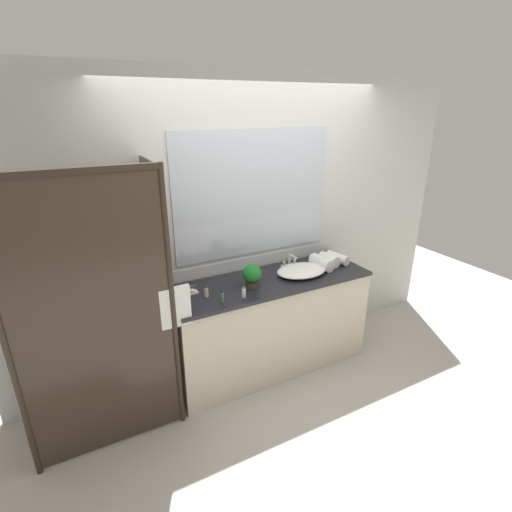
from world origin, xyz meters
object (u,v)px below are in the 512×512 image
at_px(soap_dish, 191,292).
at_px(rolled_towel_middle, 329,260).
at_px(amenity_bottle_conditioner, 206,292).
at_px(amenity_bottle_body_wash, 244,292).
at_px(rolled_towel_far_edge, 322,263).
at_px(rolled_towel_near_edge, 337,258).
at_px(potted_plant, 252,275).
at_px(amenity_bottle_shampoo, 222,297).
at_px(sink_basin, 302,270).
at_px(faucet, 290,262).

distance_m(soap_dish, rolled_towel_middle, 1.35).
bearing_deg(amenity_bottle_conditioner, amenity_bottle_body_wash, -30.54).
height_order(amenity_bottle_conditioner, rolled_towel_far_edge, rolled_towel_far_edge).
height_order(amenity_bottle_body_wash, rolled_towel_near_edge, rolled_towel_near_edge).
height_order(potted_plant, amenity_bottle_conditioner, potted_plant).
relative_size(amenity_bottle_shampoo, rolled_towel_middle, 0.51).
bearing_deg(amenity_bottle_body_wash, rolled_towel_far_edge, 11.66).
bearing_deg(sink_basin, rolled_towel_middle, 8.79).
xyz_separation_m(soap_dish, amenity_bottle_shampoo, (0.16, -0.26, 0.03)).
bearing_deg(amenity_bottle_conditioner, soap_dish, 127.28).
relative_size(sink_basin, soap_dish, 4.72).
height_order(rolled_towel_near_edge, rolled_towel_far_edge, rolled_towel_far_edge).
xyz_separation_m(faucet, soap_dish, (-1.00, -0.10, -0.03)).
height_order(sink_basin, faucet, faucet).
xyz_separation_m(potted_plant, amenity_bottle_body_wash, (-0.14, -0.14, -0.07)).
bearing_deg(amenity_bottle_conditioner, rolled_towel_middle, 3.21).
xyz_separation_m(amenity_bottle_conditioner, amenity_bottle_shampoo, (0.07, -0.15, 0.00)).
relative_size(amenity_bottle_conditioner, rolled_towel_middle, 0.47).
bearing_deg(faucet, rolled_towel_far_edge, -37.03).
bearing_deg(amenity_bottle_shampoo, amenity_bottle_body_wash, -0.41).
relative_size(soap_dish, amenity_bottle_body_wash, 1.08).
bearing_deg(soap_dish, potted_plant, -14.36).
bearing_deg(amenity_bottle_conditioner, sink_basin, 1.08).
distance_m(rolled_towel_near_edge, rolled_towel_middle, 0.11).
xyz_separation_m(faucet, rolled_towel_middle, (0.35, -0.14, 0.01)).
distance_m(potted_plant, rolled_towel_middle, 0.87).
relative_size(soap_dish, amenity_bottle_shampoo, 0.98).
height_order(faucet, rolled_towel_near_edge, faucet).
distance_m(sink_basin, rolled_towel_far_edge, 0.24).
distance_m(soap_dish, rolled_towel_near_edge, 1.46).
relative_size(amenity_bottle_body_wash, rolled_towel_middle, 0.46).
bearing_deg(potted_plant, faucet, 23.31).
relative_size(sink_basin, amenity_bottle_shampoo, 4.61).
xyz_separation_m(potted_plant, rolled_towel_near_edge, (0.97, 0.09, -0.06)).
distance_m(rolled_towel_middle, rolled_towel_far_edge, 0.12).
height_order(soap_dish, rolled_towel_middle, rolled_towel_middle).
bearing_deg(rolled_towel_middle, amenity_bottle_body_wash, -167.57).
distance_m(potted_plant, rolled_towel_near_edge, 0.98).
xyz_separation_m(amenity_bottle_shampoo, rolled_towel_far_edge, (1.08, 0.18, 0.01)).
distance_m(amenity_bottle_body_wash, amenity_bottle_shampoo, 0.18).
bearing_deg(rolled_towel_far_edge, sink_basin, -175.96).
xyz_separation_m(faucet, amenity_bottle_shampoo, (-0.85, -0.36, 0.01)).
relative_size(amenity_bottle_body_wash, amenity_bottle_shampoo, 0.90).
bearing_deg(faucet, potted_plant, -156.69).
bearing_deg(amenity_bottle_body_wash, soap_dish, 142.36).
distance_m(faucet, rolled_towel_middle, 0.37).
xyz_separation_m(potted_plant, rolled_towel_far_edge, (0.75, 0.05, -0.05)).
relative_size(amenity_bottle_body_wash, rolled_towel_far_edge, 0.39).
bearing_deg(faucet, amenity_bottle_conditioner, -167.04).
bearing_deg(rolled_towel_middle, amenity_bottle_shampoo, -169.51).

